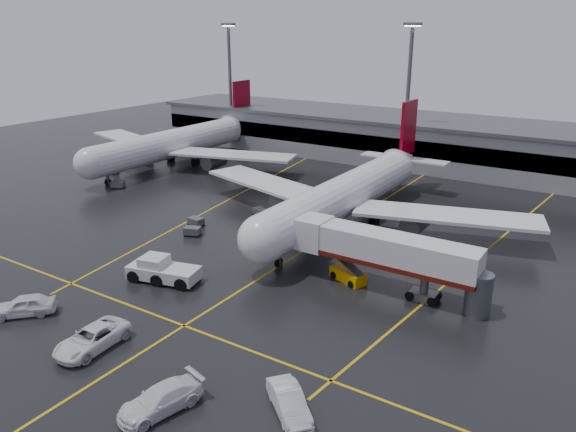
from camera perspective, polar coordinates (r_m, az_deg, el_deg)
The scene contains 22 objects.
ground at distance 65.83m, azimuth 2.41°, elevation -3.12°, with size 220.00×220.00×0.00m, color black.
apron_line_centre at distance 65.83m, azimuth 2.41°, elevation -3.11°, with size 0.25×90.00×0.02m, color gold.
apron_line_stop at distance 49.98m, azimuth -10.72°, elevation -11.12°, with size 60.00×0.25×0.02m, color gold.
apron_line_left at distance 84.33m, azimuth -5.90°, elevation 1.85°, with size 0.25×70.00×0.02m, color gold.
apron_line_right at distance 68.64m, azimuth 19.89°, elevation -3.34°, with size 0.25×70.00×0.02m, color gold.
terminal at distance 107.19m, azimuth 15.64°, elevation 7.35°, with size 122.00×19.00×8.60m.
light_mast_left at distance 121.62m, azimuth -6.04°, elevation 14.10°, with size 3.00×1.20×25.45m.
light_mast_mid at distance 101.72m, azimuth 12.37°, elevation 12.81°, with size 3.00×1.20×25.45m.
main_airliner at distance 72.52m, azimuth 6.34°, elevation 2.43°, with size 48.80×45.60×14.10m.
second_airliner at distance 105.99m, azimuth -11.45°, elevation 7.49°, with size 48.80×45.60×14.10m.
jet_bridge at distance 54.52m, azimuth 10.07°, elevation -3.81°, with size 19.90×3.40×6.05m.
pushback_tractor at distance 58.22m, azimuth -12.93°, elevation -5.58°, with size 7.90×4.70×2.65m.
belt_loader at distance 57.20m, azimuth 6.26°, elevation -6.11°, with size 4.33×3.00×2.53m.
service_van_a at distance 48.35m, azimuth -19.68°, elevation -11.88°, with size 3.00×6.50×1.81m, color white.
service_van_b at distance 40.29m, azimuth -13.08°, elevation -18.05°, with size 2.47×6.07×1.76m, color white.
service_van_c at distance 39.20m, azimuth 0.10°, elevation -18.70°, with size 1.82×5.23×1.72m, color silver.
service_van_d at distance 55.82m, azimuth -25.72°, elevation -8.35°, with size 2.22×5.52×1.88m, color white.
baggage_cart_a at distance 69.81m, azimuth -9.89°, elevation -1.52°, with size 2.33×1.93×1.12m.
baggage_cart_b at distance 73.13m, azimuth -9.54°, elevation -0.54°, with size 2.09×1.45×1.12m.
baggage_cart_c at distance 75.88m, azimuth -2.92°, elevation 0.44°, with size 2.34×1.95×1.12m.
baggage_cart_d at distance 102.78m, azimuth -17.74°, elevation 4.54°, with size 2.03×1.35×1.12m.
baggage_cart_e at distance 93.24m, azimuth -17.23°, elevation 3.16°, with size 2.37×2.04×1.12m.
Camera 1 is at (30.57, -52.72, 24.90)m, focal length 34.28 mm.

